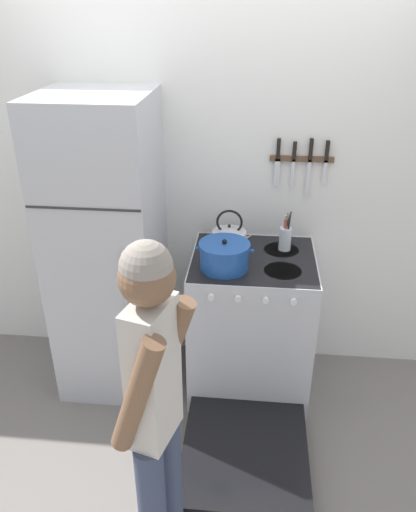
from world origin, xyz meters
name	(u,v)px	position (x,y,z in m)	size (l,w,h in m)	color
ground_plane	(209,347)	(0.00, 0.00, 0.00)	(14.00, 14.00, 0.00)	slate
wall_back	(209,182)	(0.00, 0.03, 1.27)	(10.00, 0.06, 2.55)	silver
refrigerator	(108,251)	(-0.59, -0.33, 0.93)	(0.62, 0.68, 1.87)	#B7BABF
stove_range	(250,327)	(0.30, -0.37, 0.46)	(0.74, 1.42, 0.94)	silver
dutch_oven_pot	(224,256)	(0.13, -0.47, 1.01)	(0.33, 0.29, 0.18)	#1E4C9E
tea_kettle	(229,237)	(0.15, -0.20, 1.01)	(0.26, 0.21, 0.25)	silver
utensil_jar	(285,237)	(0.49, -0.19, 1.02)	(0.07, 0.07, 0.25)	silver
person	(155,408)	(-0.05, -1.58, 0.93)	(0.32, 0.38, 1.63)	#38425B
wall_knife_strip	(302,158)	(0.56, -0.02, 1.46)	(0.38, 0.03, 0.35)	brown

